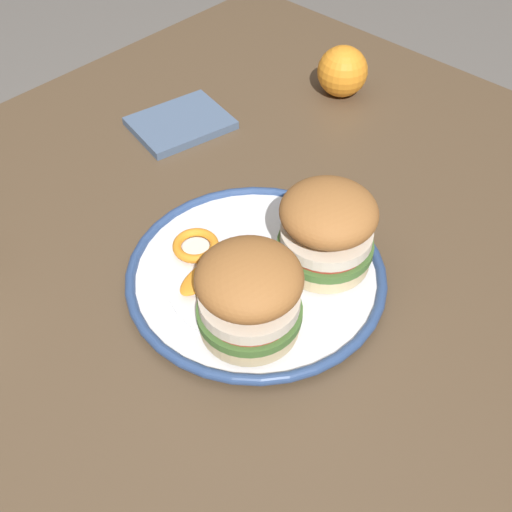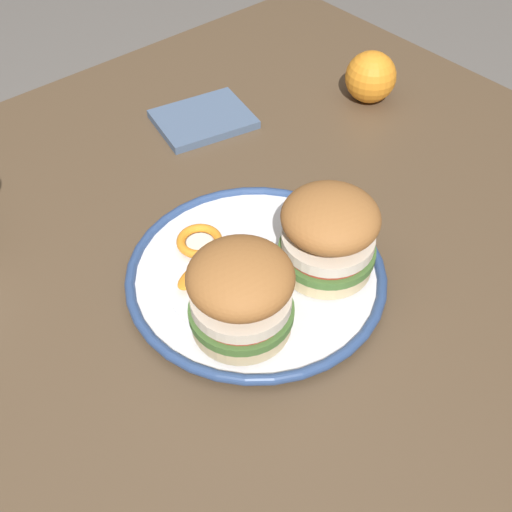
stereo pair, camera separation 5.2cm
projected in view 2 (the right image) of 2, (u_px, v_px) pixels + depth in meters
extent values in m
cube|color=brown|center=(204.00, 285.00, 0.75)|extent=(1.24, 1.00, 0.03)
cube|color=brown|center=(288.00, 169.00, 1.51)|extent=(0.06, 0.06, 0.73)
cylinder|color=white|center=(256.00, 276.00, 0.73)|extent=(0.28, 0.28, 0.01)
torus|color=navy|center=(256.00, 273.00, 0.72)|extent=(0.30, 0.30, 0.01)
cylinder|color=white|center=(256.00, 272.00, 0.72)|extent=(0.21, 0.21, 0.00)
cylinder|color=beige|center=(326.00, 259.00, 0.72)|extent=(0.11, 0.11, 0.02)
cylinder|color=#477033|center=(327.00, 251.00, 0.71)|extent=(0.11, 0.11, 0.01)
cylinder|color=#BC3828|center=(327.00, 246.00, 0.70)|extent=(0.10, 0.10, 0.01)
cylinder|color=silver|center=(328.00, 239.00, 0.69)|extent=(0.10, 0.10, 0.01)
ellipsoid|color=#A36633|center=(331.00, 217.00, 0.67)|extent=(0.11, 0.11, 0.05)
cylinder|color=beige|center=(241.00, 319.00, 0.66)|extent=(0.11, 0.11, 0.02)
cylinder|color=#477033|center=(241.00, 310.00, 0.65)|extent=(0.11, 0.11, 0.01)
cylinder|color=#BC3828|center=(241.00, 305.00, 0.64)|extent=(0.10, 0.10, 0.01)
cylinder|color=silver|center=(241.00, 299.00, 0.64)|extent=(0.10, 0.10, 0.01)
ellipsoid|color=#A36633|center=(240.00, 277.00, 0.61)|extent=(0.13, 0.13, 0.05)
torus|color=orange|center=(200.00, 241.00, 0.74)|extent=(0.06, 0.06, 0.01)
cylinder|color=#F4E5C6|center=(200.00, 243.00, 0.75)|extent=(0.03, 0.03, 0.00)
ellipsoid|color=orange|center=(200.00, 273.00, 0.71)|extent=(0.07, 0.04, 0.01)
sphere|color=orange|center=(371.00, 77.00, 0.97)|extent=(0.08, 0.08, 0.08)
cube|color=slate|center=(203.00, 119.00, 0.95)|extent=(0.16, 0.14, 0.01)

